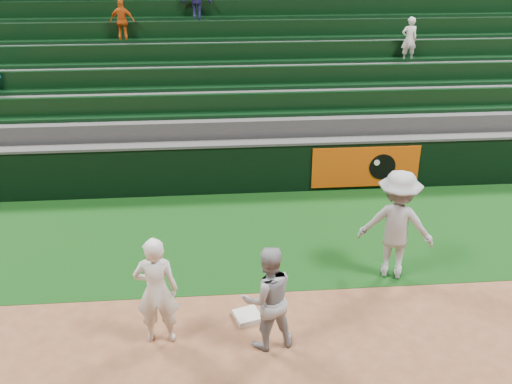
# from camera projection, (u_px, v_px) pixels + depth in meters

# --- Properties ---
(ground) EXTENTS (70.00, 70.00, 0.00)m
(ground) POSITION_uv_depth(u_px,v_px,m) (260.00, 326.00, 9.12)
(ground) COLOR brown
(ground) RESTS_ON ground
(foul_grass) EXTENTS (36.00, 4.20, 0.01)m
(foul_grass) POSITION_uv_depth(u_px,v_px,m) (247.00, 235.00, 11.83)
(foul_grass) COLOR black
(foul_grass) RESTS_ON ground
(first_base) EXTENTS (0.50, 0.50, 0.09)m
(first_base) POSITION_uv_depth(u_px,v_px,m) (247.00, 316.00, 9.28)
(first_base) COLOR silver
(first_base) RESTS_ON ground
(first_baseman) EXTENTS (0.66, 0.45, 1.79)m
(first_baseman) POSITION_uv_depth(u_px,v_px,m) (156.00, 291.00, 8.46)
(first_baseman) COLOR white
(first_baseman) RESTS_ON ground
(baserunner) EXTENTS (0.92, 0.78, 1.68)m
(baserunner) POSITION_uv_depth(u_px,v_px,m) (268.00, 298.00, 8.39)
(baserunner) COLOR #9C9FA6
(baserunner) RESTS_ON ground
(base_coach) EXTENTS (1.49, 1.15, 2.04)m
(base_coach) POSITION_uv_depth(u_px,v_px,m) (396.00, 225.00, 10.05)
(base_coach) COLOR #A8ABB6
(base_coach) RESTS_ON foul_grass
(field_wall) EXTENTS (36.00, 0.45, 1.25)m
(field_wall) POSITION_uv_depth(u_px,v_px,m) (241.00, 167.00, 13.56)
(field_wall) COLOR black
(field_wall) RESTS_ON ground
(stadium_seating) EXTENTS (36.00, 5.95, 5.21)m
(stadium_seating) POSITION_uv_depth(u_px,v_px,m) (232.00, 83.00, 16.52)
(stadium_seating) COLOR #363638
(stadium_seating) RESTS_ON ground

